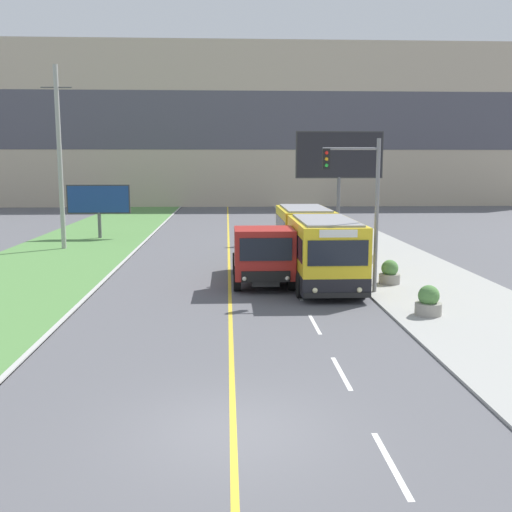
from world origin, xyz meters
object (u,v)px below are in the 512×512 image
(city_bus, at_px, (314,243))
(planter_round_near, at_px, (428,302))
(planter_round_second, at_px, (390,273))
(dump_truck, at_px, (263,256))
(billboard_large, at_px, (339,158))
(utility_pole_far, at_px, (60,158))
(planter_round_third, at_px, (364,253))
(billboard_small, at_px, (99,201))
(traffic_light_mast, at_px, (361,196))

(city_bus, distance_m, planter_round_near, 8.60)
(planter_round_second, bearing_deg, planter_round_near, -91.33)
(dump_truck, height_order, billboard_large, billboard_large)
(utility_pole_far, distance_m, billboard_large, 18.03)
(city_bus, xyz_separation_m, utility_pole_far, (-14.06, 9.22, 4.03))
(dump_truck, bearing_deg, billboard_large, 68.47)
(planter_round_third, bearing_deg, billboard_large, 86.88)
(city_bus, bearing_deg, billboard_small, 131.98)
(traffic_light_mast, bearing_deg, dump_truck, 154.76)
(city_bus, bearing_deg, planter_round_third, 41.67)
(billboard_small, xyz_separation_m, planter_round_second, (15.86, -17.09, -2.10))
(traffic_light_mast, relative_size, planter_round_near, 5.96)
(dump_truck, distance_m, billboard_small, 19.87)
(utility_pole_far, xyz_separation_m, billboard_large, (17.63, 3.76, 0.03))
(billboard_small, height_order, planter_round_third, billboard_small)
(utility_pole_far, bearing_deg, planter_round_near, -45.75)
(city_bus, height_order, traffic_light_mast, traffic_light_mast)
(planter_round_third, bearing_deg, dump_truck, -137.02)
(planter_round_near, bearing_deg, billboard_large, 87.88)
(traffic_light_mast, bearing_deg, billboard_large, 82.33)
(utility_pole_far, height_order, traffic_light_mast, utility_pole_far)
(planter_round_second, xyz_separation_m, planter_round_third, (0.09, 5.38, 0.05))
(billboard_large, distance_m, billboard_small, 16.83)
(utility_pole_far, distance_m, traffic_light_mast, 20.47)
(utility_pole_far, relative_size, planter_round_third, 9.52)
(dump_truck, distance_m, planter_round_third, 7.61)
(utility_pole_far, relative_size, planter_round_near, 10.56)
(utility_pole_far, relative_size, billboard_small, 2.52)
(city_bus, distance_m, billboard_small, 19.39)
(planter_round_second, bearing_deg, utility_pole_far, 144.92)
(billboard_small, bearing_deg, billboard_large, -4.86)
(utility_pole_far, xyz_separation_m, planter_round_near, (16.85, -17.30, -4.99))
(traffic_light_mast, relative_size, billboard_small, 1.42)
(planter_round_second, bearing_deg, dump_truck, 177.72)
(city_bus, xyz_separation_m, billboard_small, (-12.94, 14.39, 1.14))
(billboard_large, height_order, planter_round_second, billboard_large)
(billboard_large, xyz_separation_m, planter_round_near, (-0.78, -21.06, -5.02))
(city_bus, relative_size, dump_truck, 1.98)
(billboard_large, distance_m, planter_round_near, 21.67)
(dump_truck, height_order, planter_round_third, dump_truck)
(city_bus, distance_m, dump_truck, 3.55)
(planter_round_second, bearing_deg, planter_round_third, 89.00)
(planter_round_near, xyz_separation_m, planter_round_second, (0.13, 5.38, -0.00))
(city_bus, height_order, planter_round_third, city_bus)
(traffic_light_mast, height_order, planter_round_near, traffic_light_mast)
(planter_round_near, xyz_separation_m, planter_round_third, (0.22, 10.76, 0.05))
(dump_truck, xyz_separation_m, planter_round_second, (5.45, -0.22, -0.75))
(dump_truck, xyz_separation_m, traffic_light_mast, (3.78, -1.78, 2.63))
(billboard_large, relative_size, billboard_small, 1.69)
(planter_round_near, bearing_deg, planter_round_second, 88.67)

